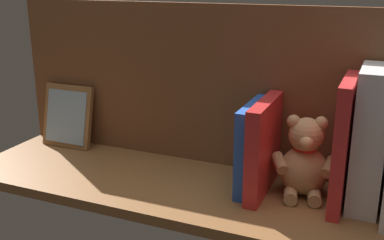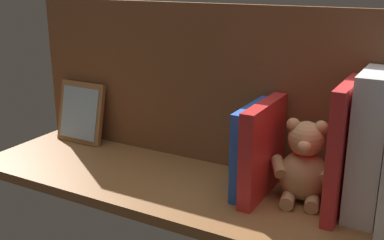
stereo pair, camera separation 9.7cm
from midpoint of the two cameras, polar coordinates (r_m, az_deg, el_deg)
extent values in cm
cube|color=brown|center=(102.78, -2.73, -8.40)|extent=(104.30, 31.56, 2.20)
cube|color=brown|center=(107.75, 0.26, 4.05)|extent=(104.30, 1.50, 37.41)
cube|color=silver|center=(93.20, 18.13, -2.23)|extent=(5.76, 14.53, 27.36)
cube|color=red|center=(92.67, 15.17, -2.77)|extent=(2.38, 17.50, 25.24)
ellipsoid|color=tan|center=(97.69, 10.69, -6.13)|extent=(11.18, 10.37, 10.21)
sphere|color=tan|center=(94.90, 10.95, -1.84)|extent=(7.02, 7.02, 7.02)
sphere|color=tan|center=(94.09, 12.64, -0.43)|extent=(2.71, 2.71, 2.71)
sphere|color=tan|center=(94.14, 9.44, -0.23)|extent=(2.71, 2.71, 2.71)
sphere|color=#DBB77F|center=(92.26, 10.87, -2.75)|extent=(2.71, 2.71, 2.71)
cylinder|color=tan|center=(95.89, 13.63, -5.63)|extent=(3.15, 5.33, 3.78)
cylinder|color=tan|center=(95.99, 7.82, -5.26)|extent=(4.64, 5.53, 3.78)
cylinder|color=tan|center=(95.33, 11.87, -9.31)|extent=(3.39, 4.28, 2.71)
cylinder|color=tan|center=(95.37, 9.08, -9.13)|extent=(3.39, 4.28, 2.71)
torus|color=red|center=(95.84, 10.85, -3.42)|extent=(5.46, 5.46, 0.80)
cube|color=red|center=(96.06, 5.91, -3.31)|extent=(2.86, 18.77, 19.55)
cube|color=blue|center=(98.02, 4.38, -3.19)|extent=(2.16, 16.77, 18.41)
cube|color=#9E6B3D|center=(127.76, -17.02, 0.42)|extent=(14.20, 5.03, 16.17)
cube|color=#99B7D1|center=(127.24, -17.22, 0.34)|extent=(11.93, 3.59, 13.43)
camera|label=1|loc=(0.05, -92.86, -0.90)|focal=43.79mm
camera|label=2|loc=(0.05, 87.14, 0.90)|focal=43.79mm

